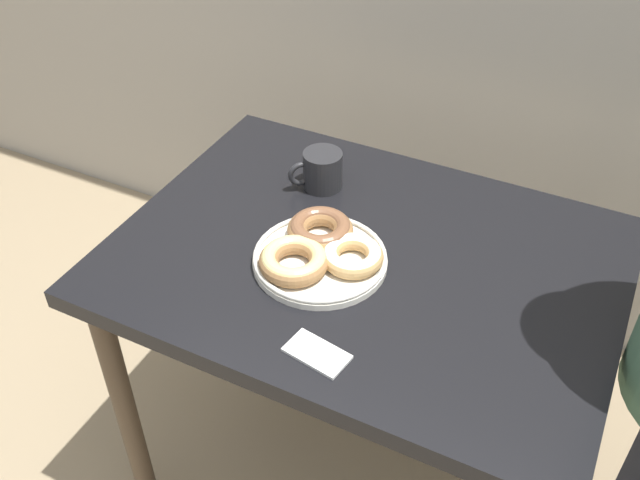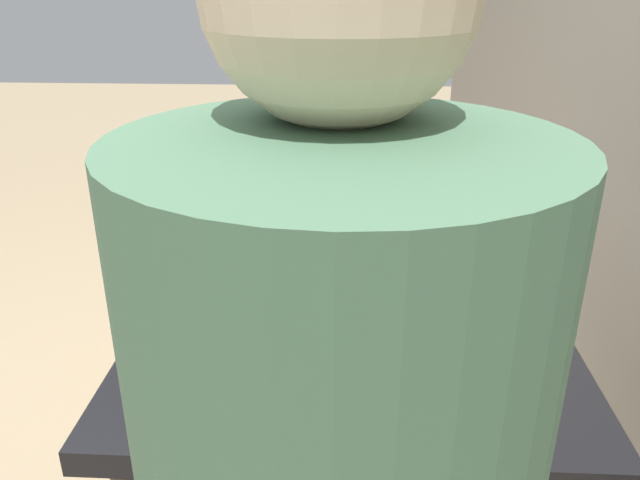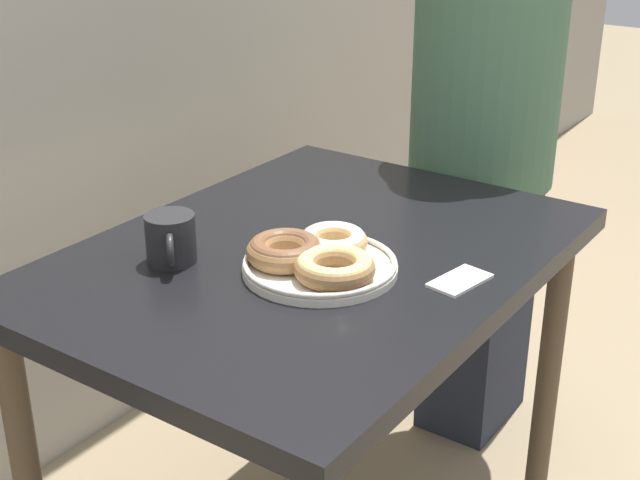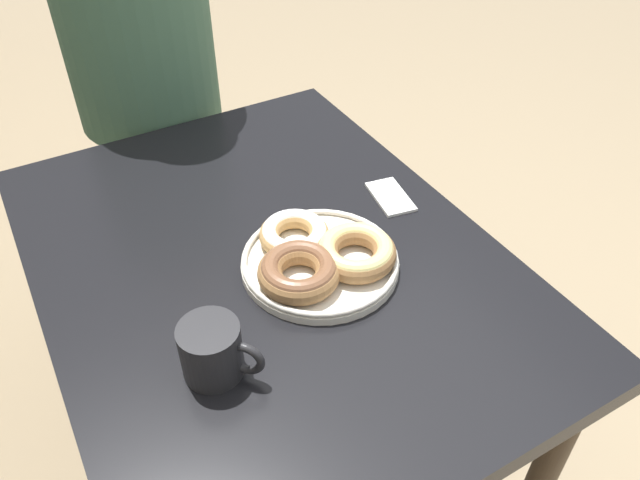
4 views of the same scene
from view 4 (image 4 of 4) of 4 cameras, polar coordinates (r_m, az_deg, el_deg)
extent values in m
plane|color=#937F60|center=(1.79, 6.24, -16.58)|extent=(14.00, 14.00, 0.00)
cube|color=black|center=(1.10, -4.79, -2.20)|extent=(1.01, 0.75, 0.04)
cylinder|color=#473828|center=(1.76, -1.26, 0.53)|extent=(0.05, 0.05, 0.74)
cylinder|color=#473828|center=(1.64, -21.02, -6.55)|extent=(0.05, 0.05, 0.74)
cylinder|color=silver|center=(1.06, 0.00, -2.18)|extent=(0.27, 0.27, 0.01)
torus|color=silver|center=(1.05, 0.00, -1.70)|extent=(0.27, 0.27, 0.01)
torus|color=tan|center=(1.08, -2.37, 0.49)|extent=(0.13, 0.13, 0.03)
torus|color=white|center=(1.07, -2.38, 0.74)|extent=(0.12, 0.12, 0.03)
torus|color=#9E7042|center=(1.00, -1.94, -2.97)|extent=(0.14, 0.14, 0.04)
torus|color=brown|center=(1.00, -1.95, -2.67)|extent=(0.13, 0.13, 0.03)
torus|color=#9E7042|center=(1.04, 3.30, -1.17)|extent=(0.15, 0.15, 0.04)
torus|color=#E0D17F|center=(1.04, 3.31, -0.89)|extent=(0.14, 0.14, 0.03)
cylinder|color=#232326|center=(0.89, -9.93, -9.90)|extent=(0.09, 0.09, 0.09)
cylinder|color=#382114|center=(0.87, -10.21, -8.31)|extent=(0.07, 0.07, 0.00)
torus|color=#232326|center=(0.88, -6.91, -10.70)|extent=(0.05, 0.05, 0.06)
cube|color=#232838|center=(1.91, -13.91, 2.37)|extent=(0.28, 0.20, 0.71)
cylinder|color=#42664C|center=(1.55, -16.74, 19.36)|extent=(0.34, 0.34, 0.53)
cube|color=white|center=(1.22, 6.46, 3.96)|extent=(0.12, 0.08, 0.01)
camera|label=1|loc=(1.77, 27.81, 44.57)|focal=40.00mm
camera|label=2|loc=(1.89, -24.00, 33.34)|focal=35.00mm
camera|label=3|loc=(1.26, 81.74, 3.28)|focal=50.00mm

